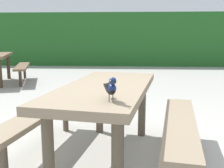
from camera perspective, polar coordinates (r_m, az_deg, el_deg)
name	(u,v)px	position (r m, az deg, el deg)	size (l,w,h in m)	color
ground_plane	(136,163)	(2.70, 5.03, -16.27)	(60.00, 60.00, 0.00)	#A3A099
hedge_wall	(130,39)	(11.64, 3.87, 9.44)	(28.00, 2.11, 2.09)	#235B23
picnic_table_foreground	(106,104)	(2.60, -1.30, -4.22)	(1.95, 1.97, 0.74)	#84725B
bird_grackle	(111,88)	(1.90, -0.19, -0.78)	(0.12, 0.28, 0.18)	black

